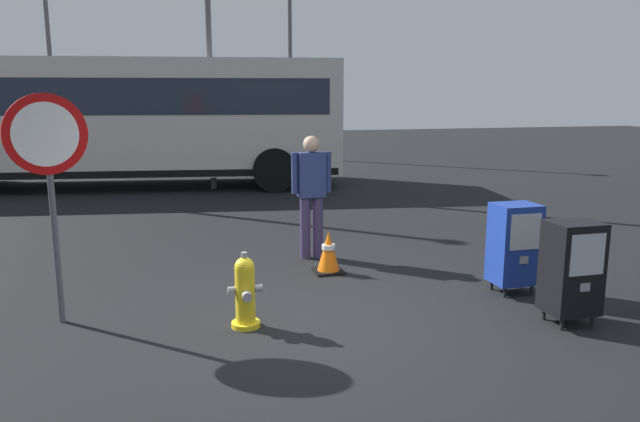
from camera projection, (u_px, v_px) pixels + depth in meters
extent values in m
plane|color=black|center=(322.00, 326.00, 5.85)|extent=(60.00, 60.00, 0.00)
cylinder|color=yellow|center=(246.00, 324.00, 5.84)|extent=(0.28, 0.28, 0.05)
cylinder|color=yellow|center=(245.00, 295.00, 5.78)|extent=(0.19, 0.19, 0.55)
sphere|color=yellow|center=(244.00, 267.00, 5.73)|extent=(0.19, 0.19, 0.19)
cylinder|color=gray|center=(244.00, 255.00, 5.71)|extent=(0.06, 0.06, 0.05)
cylinder|color=gray|center=(247.00, 296.00, 5.65)|extent=(0.09, 0.08, 0.09)
cylinder|color=gray|center=(231.00, 290.00, 5.74)|extent=(0.07, 0.07, 0.07)
cylinder|color=gray|center=(258.00, 288.00, 5.81)|extent=(0.07, 0.07, 0.07)
cylinder|color=black|center=(562.00, 324.00, 5.75)|extent=(0.04, 0.04, 0.12)
cylinder|color=black|center=(592.00, 321.00, 5.83)|extent=(0.04, 0.04, 0.12)
cylinder|color=black|center=(544.00, 314.00, 6.02)|extent=(0.04, 0.04, 0.12)
cylinder|color=black|center=(573.00, 311.00, 6.10)|extent=(0.04, 0.04, 0.12)
cube|color=black|center=(572.00, 267.00, 5.83)|extent=(0.48, 0.40, 0.90)
cube|color=#B2B7BF|center=(588.00, 255.00, 5.60)|extent=(0.36, 0.01, 0.40)
cube|color=gray|center=(585.00, 287.00, 5.66)|extent=(0.10, 0.02, 0.08)
cylinder|color=black|center=(505.00, 292.00, 6.67)|extent=(0.04, 0.04, 0.12)
cylinder|color=black|center=(532.00, 290.00, 6.76)|extent=(0.04, 0.04, 0.12)
cylinder|color=black|center=(492.00, 285.00, 6.94)|extent=(0.04, 0.04, 0.12)
cylinder|color=black|center=(517.00, 282.00, 7.02)|extent=(0.04, 0.04, 0.12)
cube|color=navy|center=(514.00, 244.00, 6.75)|extent=(0.48, 0.40, 0.90)
cube|color=#B2B7BF|center=(526.00, 232.00, 6.52)|extent=(0.36, 0.01, 0.40)
cube|color=gray|center=(524.00, 260.00, 6.58)|extent=(0.10, 0.02, 0.08)
cylinder|color=#4C4F54|center=(53.00, 213.00, 5.76)|extent=(0.06, 0.06, 2.20)
cylinder|color=red|center=(46.00, 134.00, 5.60)|extent=(0.71, 0.31, 0.76)
cylinder|color=white|center=(46.00, 134.00, 5.58)|extent=(0.56, 0.23, 0.60)
cylinder|color=#382D51|center=(305.00, 228.00, 8.20)|extent=(0.14, 0.14, 0.85)
cylinder|color=#382D51|center=(318.00, 227.00, 8.25)|extent=(0.14, 0.14, 0.85)
cube|color=navy|center=(311.00, 175.00, 8.09)|extent=(0.36, 0.20, 0.60)
sphere|color=tan|center=(311.00, 144.00, 8.01)|extent=(0.22, 0.22, 0.22)
cylinder|color=navy|center=(295.00, 173.00, 8.02)|extent=(0.09, 0.09, 0.55)
cylinder|color=navy|center=(328.00, 172.00, 8.14)|extent=(0.09, 0.09, 0.55)
cube|color=black|center=(328.00, 271.00, 7.62)|extent=(0.36, 0.36, 0.03)
cone|color=orange|center=(328.00, 251.00, 7.57)|extent=(0.28, 0.28, 0.50)
cylinder|color=white|center=(328.00, 247.00, 7.56)|extent=(0.17, 0.17, 0.06)
cube|color=beige|center=(117.00, 117.00, 14.31)|extent=(10.75, 3.98, 2.65)
cube|color=#1E2838|center=(116.00, 96.00, 14.22)|extent=(10.13, 3.91, 0.80)
cube|color=black|center=(120.00, 168.00, 14.55)|extent=(10.54, 3.96, 0.16)
cylinder|color=black|center=(275.00, 170.00, 13.74)|extent=(1.03, 0.42, 1.00)
cylinder|color=black|center=(271.00, 159.00, 16.17)|extent=(1.03, 0.42, 1.00)
cylinder|color=#4C4F54|center=(290.00, 54.00, 20.32)|extent=(0.14, 0.14, 7.05)
cylinder|color=#4C4F54|center=(209.00, 33.00, 13.64)|extent=(0.14, 0.14, 7.12)
cylinder|color=#4C4F54|center=(50.00, 58.00, 19.26)|extent=(0.14, 0.14, 6.64)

